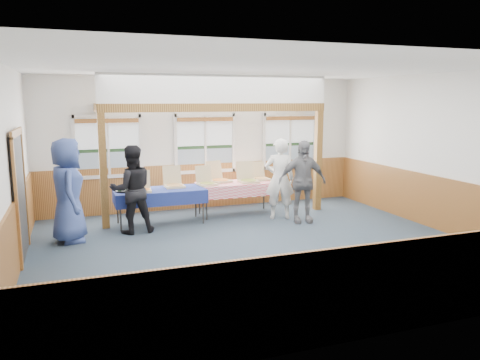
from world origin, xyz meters
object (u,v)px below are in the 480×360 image
(woman_white, at_px, (280,179))
(table_right, at_px, (237,185))
(woman_black, at_px, (132,189))
(man_blue, at_px, (68,191))
(person_grey, at_px, (302,182))
(table_left, at_px, (160,192))

(woman_white, bearing_deg, table_right, -24.39)
(woman_black, xyz_separation_m, man_blue, (-1.20, -0.21, 0.09))
(woman_black, distance_m, man_blue, 1.22)
(woman_black, height_order, person_grey, person_grey)
(man_blue, bearing_deg, person_grey, -95.71)
(table_left, xyz_separation_m, table_right, (1.85, 0.26, -0.00))
(table_left, distance_m, man_blue, 2.00)
(woman_white, distance_m, woman_black, 3.27)
(woman_black, relative_size, person_grey, 0.99)
(table_right, xyz_separation_m, woman_white, (0.77, -0.72, 0.21))
(table_left, height_order, woman_white, woman_white)
(table_left, height_order, woman_black, woman_black)
(woman_black, height_order, man_blue, man_blue)
(woman_white, bearing_deg, woman_black, 19.53)
(table_right, bearing_deg, person_grey, -68.73)
(person_grey, bearing_deg, table_left, 173.64)
(woman_white, xyz_separation_m, woman_black, (-3.27, -0.06, -0.02))
(table_right, distance_m, man_blue, 3.83)
(man_blue, bearing_deg, woman_black, -83.59)
(table_right, relative_size, person_grey, 1.10)
(woman_white, bearing_deg, person_grey, 145.46)
(woman_white, relative_size, woman_black, 1.02)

